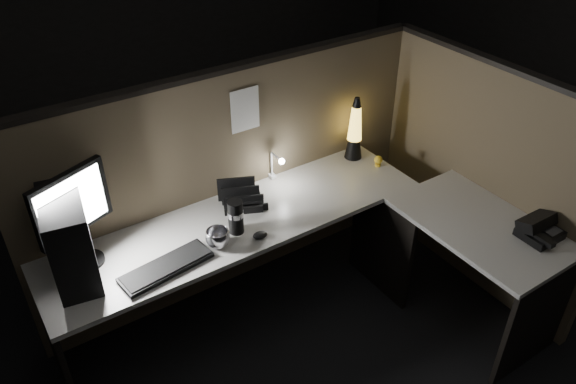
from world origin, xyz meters
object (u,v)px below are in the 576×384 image
pc_tower (69,239)px  keyboard (166,267)px  monitor (73,211)px  desk_phone (539,229)px  lava_lamp (355,133)px

pc_tower → keyboard: bearing=-19.0°
monitor → desk_phone: size_ratio=2.36×
pc_tower → lava_lamp: 1.92m
desk_phone → keyboard: bearing=155.3°
keyboard → lava_lamp: lava_lamp is taller
monitor → lava_lamp: monitor is taller
desk_phone → monitor: bearing=152.4°
monitor → desk_phone: (2.17, -1.19, -0.28)m
desk_phone → pc_tower: bearing=154.8°
pc_tower → monitor: 0.14m
keyboard → lava_lamp: (1.53, 0.35, 0.17)m
monitor → keyboard: monitor is taller
pc_tower → monitor: (0.06, 0.08, 0.10)m
keyboard → lava_lamp: size_ratio=1.11×
pc_tower → desk_phone: 2.50m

